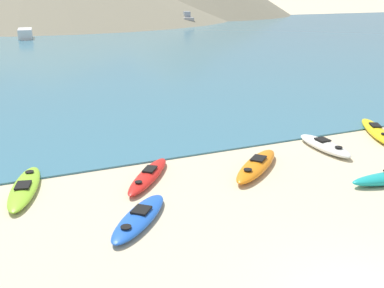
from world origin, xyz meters
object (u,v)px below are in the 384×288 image
(kayak_on_sand_3, at_px, (257,165))
(moored_boat_2, at_px, (25,34))
(kayak_on_sand_2, at_px, (376,131))
(kayak_on_sand_1, at_px, (324,146))
(kayak_on_sand_7, at_px, (25,188))
(moored_boat_1, at_px, (186,20))
(kayak_on_sand_6, at_px, (148,176))
(kayak_on_sand_0, at_px, (139,217))

(kayak_on_sand_3, xyz_separation_m, moored_boat_2, (-3.98, 44.13, 0.43))
(kayak_on_sand_2, bearing_deg, kayak_on_sand_1, -168.46)
(kayak_on_sand_1, relative_size, kayak_on_sand_7, 0.82)
(kayak_on_sand_3, xyz_separation_m, kayak_on_sand_7, (-6.95, 1.24, -0.04))
(kayak_on_sand_2, xyz_separation_m, kayak_on_sand_7, (-13.24, -0.09, -0.04))
(moored_boat_1, bearing_deg, kayak_on_sand_6, -113.63)
(kayak_on_sand_2, distance_m, moored_boat_1, 56.48)
(moored_boat_1, xyz_separation_m, moored_boat_2, (-24.74, -11.79, -0.16))
(kayak_on_sand_6, xyz_separation_m, kayak_on_sand_7, (-3.53, 0.58, -0.01))
(kayak_on_sand_1, relative_size, moored_boat_1, 0.53)
(kayak_on_sand_7, bearing_deg, kayak_on_sand_1, -2.97)
(kayak_on_sand_2, distance_m, moored_boat_2, 44.02)
(kayak_on_sand_7, xyz_separation_m, moored_boat_1, (27.70, 54.68, 0.62))
(kayak_on_sand_2, relative_size, kayak_on_sand_6, 1.21)
(moored_boat_1, bearing_deg, kayak_on_sand_7, -116.87)
(kayak_on_sand_3, bearing_deg, moored_boat_1, 69.64)
(kayak_on_sand_7, relative_size, moored_boat_1, 0.65)
(kayak_on_sand_3, bearing_deg, kayak_on_sand_1, 12.22)
(kayak_on_sand_0, relative_size, kayak_on_sand_3, 0.88)
(kayak_on_sand_0, relative_size, kayak_on_sand_1, 0.95)
(kayak_on_sand_2, bearing_deg, kayak_on_sand_6, -176.05)
(kayak_on_sand_0, height_order, kayak_on_sand_3, kayak_on_sand_3)
(moored_boat_1, distance_m, moored_boat_2, 27.40)
(moored_boat_2, bearing_deg, kayak_on_sand_2, -76.50)
(moored_boat_1, bearing_deg, kayak_on_sand_3, -110.36)
(moored_boat_2, bearing_deg, kayak_on_sand_1, -80.53)
(kayak_on_sand_1, height_order, kayak_on_sand_6, kayak_on_sand_1)
(kayak_on_sand_0, height_order, kayak_on_sand_7, kayak_on_sand_7)
(kayak_on_sand_1, relative_size, kayak_on_sand_6, 0.97)
(kayak_on_sand_7, distance_m, moored_boat_2, 43.00)
(kayak_on_sand_0, bearing_deg, moored_boat_2, 89.43)
(kayak_on_sand_3, bearing_deg, moored_boat_2, 95.16)
(kayak_on_sand_7, bearing_deg, moored_boat_2, 86.05)
(moored_boat_1, bearing_deg, moored_boat_2, -154.52)
(kayak_on_sand_7, distance_m, moored_boat_1, 61.30)
(kayak_on_sand_3, distance_m, moored_boat_2, 44.31)
(kayak_on_sand_7, xyz_separation_m, moored_boat_2, (2.96, 42.89, 0.47))
(kayak_on_sand_2, distance_m, kayak_on_sand_3, 6.43)
(moored_boat_2, bearing_deg, kayak_on_sand_6, -89.26)
(kayak_on_sand_6, bearing_deg, kayak_on_sand_0, -112.91)
(kayak_on_sand_3, relative_size, kayak_on_sand_7, 0.89)
(kayak_on_sand_1, height_order, moored_boat_1, moored_boat_1)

